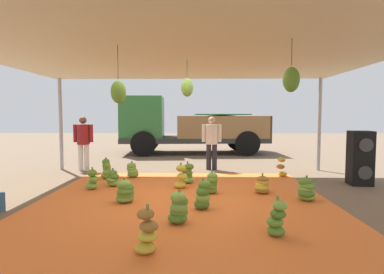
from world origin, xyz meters
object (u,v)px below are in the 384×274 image
Objects in this scene: banana_bunch_3 at (92,180)px; banana_bunch_14 at (277,219)px; banana_bunch_2 at (179,208)px; banana_bunch_11 at (187,174)px; banana_bunch_1 at (212,184)px; banana_bunch_6 at (306,190)px; cargo_truck_main at (187,126)px; worker_0 at (212,139)px; banana_bunch_13 at (282,168)px; banana_bunch_7 at (203,196)px; banana_bunch_5 at (262,185)px; banana_bunch_8 at (147,232)px; banana_bunch_9 at (181,178)px; banana_bunch_4 at (132,170)px; banana_bunch_10 at (125,192)px; speaker_stack at (360,158)px; banana_bunch_12 at (106,169)px; banana_bunch_15 at (113,179)px; worker_1 at (83,139)px.

banana_bunch_14 is (3.32, -2.48, 0.02)m from banana_bunch_3.
banana_bunch_11 reaches higher than banana_bunch_2.
banana_bunch_2 is (-0.56, -1.70, 0.02)m from banana_bunch_1.
cargo_truck_main is (-2.49, 7.37, 0.96)m from banana_bunch_6.
banana_bunch_1 is 2.90m from worker_0.
banana_bunch_6 is at bearing -94.27° from banana_bunch_13.
banana_bunch_7 reaches higher than banana_bunch_3.
banana_bunch_5 is at bearing 47.54° from banana_bunch_2.
banana_bunch_8 is 5.31m from banana_bunch_13.
banana_bunch_9 reaches higher than banana_bunch_2.
worker_0 is (2.11, 1.17, 0.73)m from banana_bunch_4.
banana_bunch_11 is at bearing 147.10° from banana_bunch_6.
banana_bunch_2 is at bearing -108.37° from banana_bunch_1.
banana_bunch_2 is 2.38m from banana_bunch_5.
banana_bunch_5 is 2.75m from banana_bunch_10.
banana_bunch_11 reaches higher than banana_bunch_3.
speaker_stack is at bearing 17.31° from banana_bunch_10.
banana_bunch_14 is at bearing -54.24° from banana_bunch_4.
banana_bunch_4 is at bearing 156.18° from banana_bunch_11.
speaker_stack reaches higher than banana_bunch_2.
speaker_stack reaches higher than banana_bunch_8.
banana_bunch_12 is 0.43× the size of speaker_stack.
speaker_stack is (5.67, 0.28, 0.45)m from banana_bunch_15.
banana_bunch_15 is at bearing 164.02° from banana_bunch_1.
banana_bunch_8 reaches higher than banana_bunch_7.
banana_bunch_6 is 0.84× the size of banana_bunch_8.
banana_bunch_2 is 0.98× the size of banana_bunch_11.
worker_1 is 7.30m from speaker_stack.
banana_bunch_8 is at bearing -100.20° from worker_0.
banana_bunch_3 reaches higher than banana_bunch_5.
banana_bunch_5 is 0.27× the size of worker_1.
banana_bunch_4 is 0.78× the size of banana_bunch_12.
banana_bunch_14 is at bearing -47.06° from banana_bunch_12.
banana_bunch_8 is at bearing -62.63° from worker_1.
cargo_truck_main is at bearing 101.97° from worker_0.
worker_0 reaches higher than banana_bunch_11.
banana_bunch_2 is at bearing -88.83° from cargo_truck_main.
banana_bunch_12 is at bearing 122.94° from banana_bunch_2.
banana_bunch_7 is at bearing -45.79° from banana_bunch_12.
banana_bunch_8 is 6.03m from worker_1.
banana_bunch_1 is at bearing -15.98° from banana_bunch_15.
banana_bunch_3 is 4.38m from banana_bunch_6.
banana_bunch_14 is at bearing -97.15° from banana_bunch_5.
banana_bunch_7 reaches higher than banana_bunch_4.
banana_bunch_9 is (1.91, 0.14, 0.04)m from banana_bunch_3.
worker_1 is at bearing 171.80° from banana_bunch_13.
banana_bunch_2 is 0.32× the size of worker_1.
speaker_stack is at bearing -1.19° from banana_bunch_11.
banana_bunch_12 reaches higher than banana_bunch_3.
banana_bunch_6 is 1.16× the size of banana_bunch_15.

